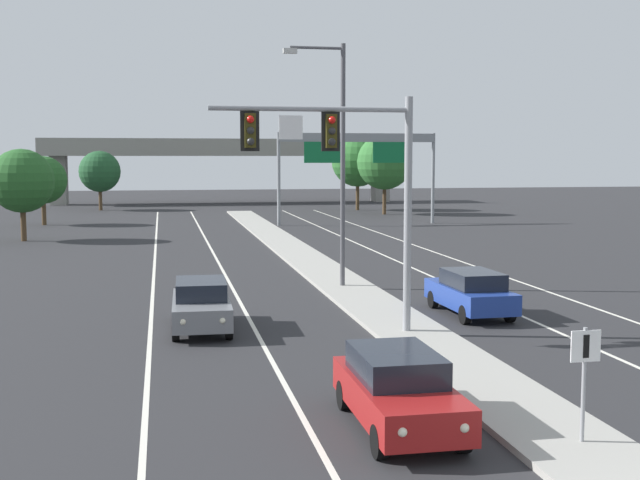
{
  "coord_description": "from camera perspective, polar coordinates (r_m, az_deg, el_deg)",
  "views": [
    {
      "loc": [
        -7.56,
        -8.32,
        5.53
      ],
      "look_at": [
        -3.2,
        14.06,
        3.2
      ],
      "focal_mm": 45.67,
      "sensor_mm": 36.0,
      "label": 1
    }
  ],
  "objects": [
    {
      "name": "edge_stripe_right",
      "position": [
        37.19,
        13.87,
        -2.88
      ],
      "size": [
        0.14,
        100.0,
        0.01
      ],
      "primitive_type": "cube",
      "color": "silver",
      "rests_on": "ground"
    },
    {
      "name": "overpass_bridge",
      "position": [
        98.32,
        -6.65,
        5.95
      ],
      "size": [
        42.4,
        6.4,
        7.65
      ],
      "color": "gray",
      "rests_on": "ground"
    },
    {
      "name": "edge_stripe_left",
      "position": [
        33.78,
        -11.64,
        -3.7
      ],
      "size": [
        0.14,
        100.0,
        0.01
      ],
      "primitive_type": "cube",
      "color": "silver",
      "rests_on": "ground"
    },
    {
      "name": "tree_far_left_c",
      "position": [
        87.46,
        -15.18,
        4.65
      ],
      "size": [
        4.26,
        4.26,
        6.17
      ],
      "color": "#4C3823",
      "rests_on": "ground"
    },
    {
      "name": "tree_far_left_a",
      "position": [
        56.87,
        -20.16,
        3.9
      ],
      "size": [
        4.2,
        4.2,
        6.07
      ],
      "color": "#4C3823",
      "rests_on": "ground"
    },
    {
      "name": "tree_far_right_b",
      "position": [
        78.68,
        4.55,
        5.47
      ],
      "size": [
        5.33,
        5.33,
        7.71
      ],
      "color": "#4C3823",
      "rests_on": "ground"
    },
    {
      "name": "overhead_signal_mast",
      "position": [
        24.55,
        1.9,
        5.26
      ],
      "size": [
        6.17,
        0.44,
        7.2
      ],
      "color": "gray",
      "rests_on": "median_island"
    },
    {
      "name": "lane_stripe_oncoming_center",
      "position": [
        33.9,
        -6.05,
        -3.58
      ],
      "size": [
        0.14,
        100.0,
        0.01
      ],
      "primitive_type": "cube",
      "color": "silver",
      "rests_on": "ground"
    },
    {
      "name": "car_receding_blue",
      "position": [
        29.03,
        10.5,
        -3.6
      ],
      "size": [
        1.92,
        4.51,
        1.58
      ],
      "color": "navy",
      "rests_on": "ground"
    },
    {
      "name": "tree_far_left_b",
      "position": [
        69.76,
        -18.85,
        4.0
      ],
      "size": [
        3.88,
        3.88,
        5.62
      ],
      "color": "#4C3823",
      "rests_on": "ground"
    },
    {
      "name": "car_oncoming_red",
      "position": [
        16.92,
        5.48,
        -10.36
      ],
      "size": [
        1.83,
        4.47,
        1.58
      ],
      "color": "maroon",
      "rests_on": "ground"
    },
    {
      "name": "median_sign_post",
      "position": [
        16.27,
        18.05,
        -8.49
      ],
      "size": [
        0.6,
        0.1,
        2.2
      ],
      "color": "gray",
      "rests_on": "median_island"
    },
    {
      "name": "street_lamp_median",
      "position": [
        33.85,
        1.24,
        6.28
      ],
      "size": [
        2.58,
        0.28,
        10.0
      ],
      "color": "#4C4C51",
      "rests_on": "median_island"
    },
    {
      "name": "lane_stripe_receding_center",
      "position": [
        35.93,
        9.08,
        -3.08
      ],
      "size": [
        0.14,
        100.0,
        0.01
      ],
      "primitive_type": "cube",
      "color": "silver",
      "rests_on": "ground"
    },
    {
      "name": "highway_sign_gantry",
      "position": [
        66.78,
        2.65,
        6.38
      ],
      "size": [
        13.28,
        0.42,
        7.5
      ],
      "color": "gray",
      "rests_on": "ground"
    },
    {
      "name": "median_island",
      "position": [
        27.92,
        4.93,
        -5.45
      ],
      "size": [
        2.4,
        110.0,
        0.15
      ],
      "primitive_type": "cube",
      "color": "#9E9B93",
      "rests_on": "ground"
    },
    {
      "name": "tree_far_right_a",
      "position": [
        84.85,
        2.66,
        5.58
      ],
      "size": [
        5.45,
        5.45,
        7.88
      ],
      "color": "#4C3823",
      "rests_on": "ground"
    },
    {
      "name": "car_oncoming_grey",
      "position": [
        26.44,
        -8.32,
        -4.49
      ],
      "size": [
        1.92,
        4.51,
        1.58
      ],
      "color": "slate",
      "rests_on": "ground"
    }
  ]
}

